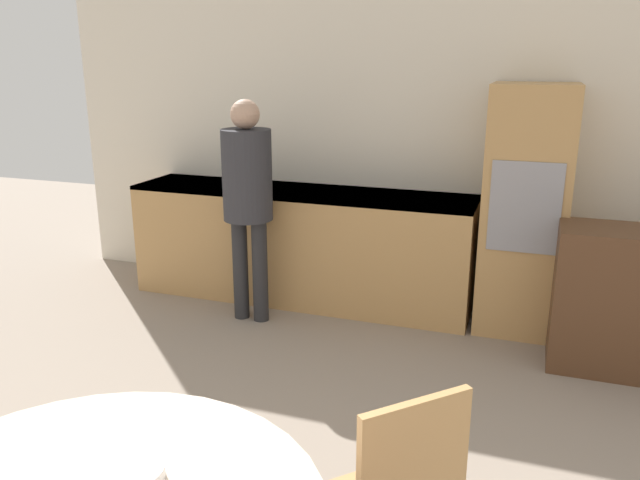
{
  "coord_description": "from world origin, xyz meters",
  "views": [
    {
      "loc": [
        0.86,
        0.19,
        1.87
      ],
      "look_at": [
        -0.05,
        2.78,
        1.07
      ],
      "focal_mm": 35.0,
      "sensor_mm": 36.0,
      "label": 1
    }
  ],
  "objects": [
    {
      "name": "kitchen_counter",
      "position": [
        -0.86,
        4.62,
        0.46
      ],
      "size": [
        2.7,
        0.6,
        0.89
      ],
      "color": "tan",
      "rests_on": "ground_plane"
    },
    {
      "name": "person_standing",
      "position": [
        -1.06,
        4.1,
        0.99
      ],
      "size": [
        0.35,
        0.35,
        1.61
      ],
      "color": "#262628",
      "rests_on": "ground_plane"
    },
    {
      "name": "bowl_centre",
      "position": [
        -0.14,
        1.43,
        0.74
      ],
      "size": [
        0.18,
        0.18,
        0.04
      ],
      "color": "white",
      "rests_on": "dining_table"
    },
    {
      "name": "wall_back",
      "position": [
        0.0,
        4.96,
        1.3
      ],
      "size": [
        6.13,
        0.05,
        2.6
      ],
      "color": "silver",
      "rests_on": "ground_plane"
    },
    {
      "name": "oven_unit",
      "position": [
        0.8,
        4.63,
        0.86
      ],
      "size": [
        0.56,
        0.59,
        1.72
      ],
      "color": "tan",
      "rests_on": "ground_plane"
    }
  ]
}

